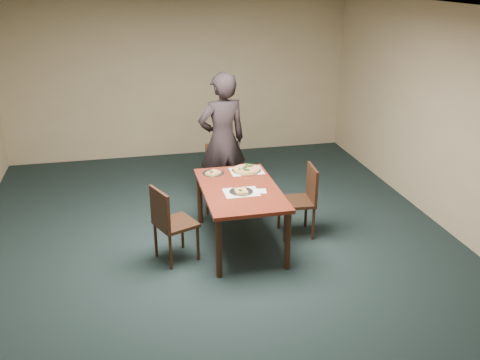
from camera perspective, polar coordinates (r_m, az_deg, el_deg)
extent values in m
plane|color=black|center=(6.29, -1.79, -8.78)|extent=(8.00, 8.00, 0.00)
plane|color=tan|center=(9.55, -6.55, 10.81)|extent=(6.00, 0.00, 6.00)
plane|color=tan|center=(6.89, 23.45, 4.86)|extent=(0.00, 8.00, 8.00)
plane|color=white|center=(5.43, -2.15, 17.58)|extent=(8.00, 8.00, 0.00)
cube|color=#571A11|center=(6.37, 0.00, -1.02)|extent=(0.90, 1.50, 0.04)
cylinder|color=black|center=(5.86, -2.26, -7.30)|extent=(0.07, 0.07, 0.70)
cylinder|color=black|center=(7.08, -4.31, -1.97)|extent=(0.07, 0.07, 0.70)
cylinder|color=black|center=(6.02, 5.10, -6.48)|extent=(0.07, 0.07, 0.70)
cylinder|color=black|center=(7.22, 1.82, -1.43)|extent=(0.07, 0.07, 0.70)
cube|color=black|center=(7.42, -2.11, 0.05)|extent=(0.49, 0.49, 0.04)
cylinder|color=black|center=(7.35, -3.50, -2.19)|extent=(0.04, 0.04, 0.43)
cylinder|color=black|center=(7.68, -3.42, -1.10)|extent=(0.04, 0.04, 0.43)
cylinder|color=black|center=(7.34, -0.69, -2.16)|extent=(0.04, 0.04, 0.43)
cylinder|color=black|center=(7.67, -0.74, -1.07)|extent=(0.04, 0.04, 0.43)
cube|color=black|center=(7.51, -2.13, 2.28)|extent=(0.42, 0.12, 0.44)
cube|color=black|center=(6.21, -6.86, -4.64)|extent=(0.55, 0.55, 0.04)
cylinder|color=black|center=(6.26, -4.51, -6.76)|extent=(0.04, 0.04, 0.43)
cylinder|color=black|center=(6.10, -7.42, -7.66)|extent=(0.04, 0.04, 0.43)
cylinder|color=black|center=(6.53, -6.16, -5.51)|extent=(0.04, 0.04, 0.43)
cylinder|color=black|center=(6.39, -8.98, -6.34)|extent=(0.04, 0.04, 0.43)
cube|color=black|center=(6.03, -8.54, -3.05)|extent=(0.20, 0.40, 0.44)
cube|color=black|center=(6.76, 6.05, -2.31)|extent=(0.45, 0.45, 0.04)
cylinder|color=black|center=(6.98, 4.18, -3.57)|extent=(0.04, 0.04, 0.43)
cylinder|color=black|center=(7.06, 7.05, -3.37)|extent=(0.04, 0.04, 0.43)
cylinder|color=black|center=(6.66, 4.83, -4.88)|extent=(0.04, 0.04, 0.43)
cylinder|color=black|center=(6.75, 7.82, -4.66)|extent=(0.04, 0.04, 0.43)
cube|color=black|center=(6.71, 7.70, -0.34)|extent=(0.07, 0.42, 0.44)
imported|color=black|center=(7.43, -1.90, 4.21)|extent=(0.77, 0.59, 1.91)
cube|color=white|center=(6.88, 0.70, 0.97)|extent=(0.42, 0.32, 0.00)
cube|color=white|center=(6.23, 0.13, -1.31)|extent=(0.40, 0.30, 0.00)
cylinder|color=silver|center=(6.88, 0.70, 1.03)|extent=(0.38, 0.38, 0.01)
cylinder|color=#B08E43|center=(6.87, 0.70, 1.15)|extent=(0.34, 0.34, 0.02)
cylinder|color=#FFCF85|center=(6.87, 0.70, 1.26)|extent=(0.30, 0.30, 0.01)
sphere|color=#173F13|center=(6.94, 1.31, 1.61)|extent=(0.03, 0.03, 0.03)
sphere|color=#173F13|center=(6.88, 0.52, 1.42)|extent=(0.04, 0.04, 0.04)
sphere|color=#173F13|center=(6.81, -0.05, 1.18)|extent=(0.03, 0.03, 0.03)
sphere|color=#173F13|center=(6.80, 0.49, 1.18)|extent=(0.04, 0.04, 0.04)
sphere|color=#173F13|center=(6.77, 0.90, 1.07)|extent=(0.03, 0.03, 0.03)
sphere|color=#173F13|center=(6.78, 0.61, 1.12)|extent=(0.04, 0.04, 0.04)
sphere|color=#173F13|center=(6.83, 0.34, 1.25)|extent=(0.03, 0.03, 0.03)
sphere|color=#173F13|center=(6.91, 0.98, 1.53)|extent=(0.04, 0.04, 0.04)
sphere|color=#173F13|center=(6.87, 0.52, 1.40)|extent=(0.04, 0.04, 0.04)
sphere|color=#173F13|center=(6.92, 1.25, 1.56)|extent=(0.04, 0.04, 0.04)
sphere|color=#173F13|center=(6.96, 0.74, 1.66)|extent=(0.03, 0.03, 0.03)
sphere|color=#173F13|center=(6.89, 0.62, 1.45)|extent=(0.04, 0.04, 0.04)
cylinder|color=silver|center=(6.23, 0.13, -1.26)|extent=(0.28, 0.28, 0.01)
cube|color=#B08E43|center=(6.23, 0.13, -1.15)|extent=(0.14, 0.17, 0.02)
cube|color=#FFCF85|center=(6.22, 0.13, -1.06)|extent=(0.10, 0.14, 0.01)
sphere|color=#173F13|center=(6.19, -0.02, -1.08)|extent=(0.03, 0.03, 0.03)
sphere|color=#173F13|center=(6.18, 0.15, -1.11)|extent=(0.03, 0.03, 0.03)
cylinder|color=silver|center=(6.80, -2.87, 0.72)|extent=(0.28, 0.28, 0.01)
cube|color=#B08E43|center=(6.80, -2.87, 0.82)|extent=(0.21, 0.21, 0.02)
cube|color=#FFCF85|center=(6.79, -2.87, 0.91)|extent=(0.17, 0.17, 0.01)
sphere|color=#173F13|center=(6.76, -3.17, 0.89)|extent=(0.03, 0.03, 0.03)
sphere|color=#173F13|center=(6.75, -3.01, 0.88)|extent=(0.03, 0.03, 0.03)
cube|color=white|center=(6.26, 2.17, -1.21)|extent=(0.16, 0.16, 0.01)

